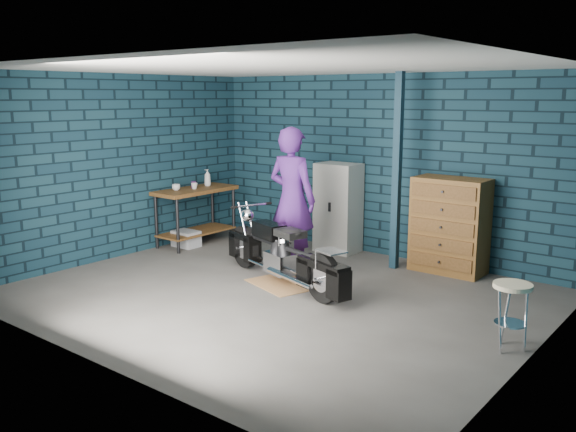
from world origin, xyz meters
name	(u,v)px	position (x,y,z in m)	size (l,w,h in m)	color
ground	(276,295)	(0.00, 0.00, 0.00)	(6.00, 6.00, 0.00)	#53514E
room_walls	(304,135)	(0.00, 0.55, 1.90)	(6.02, 5.01, 2.71)	#0F2634
support_post	(397,172)	(0.55, 1.95, 1.35)	(0.10, 0.10, 2.70)	#122A39
workbench	(196,216)	(-2.68, 1.22, 0.46)	(0.60, 1.40, 0.91)	brown
drip_mat	(283,284)	(-0.20, 0.38, 0.00)	(0.87, 0.65, 0.01)	olive
motorcycle	(283,249)	(-0.20, 0.38, 0.47)	(2.13, 0.58, 0.94)	black
person	(292,199)	(-0.53, 1.01, 0.99)	(0.72, 0.47, 1.98)	#451C6C
storage_bin	(186,239)	(-2.66, 0.97, 0.13)	(0.41, 0.29, 0.26)	#999AA1
locker	(338,208)	(-0.59, 2.23, 0.69)	(0.64, 0.46, 1.37)	beige
tool_chest	(449,225)	(1.22, 2.23, 0.65)	(0.97, 0.54, 1.30)	brown
shop_stool	(511,317)	(2.78, 0.12, 0.33)	(0.36, 0.36, 0.66)	beige
cup_a	(176,187)	(-2.76, 0.89, 0.96)	(0.13, 0.13, 0.10)	beige
cup_b	(194,186)	(-2.65, 1.18, 0.96)	(0.10, 0.10, 0.10)	beige
mug_purple	(194,185)	(-2.72, 1.23, 0.96)	(0.08, 0.08, 0.11)	#591863
bottle	(208,178)	(-2.74, 1.56, 1.05)	(0.11, 0.11, 0.28)	#999AA1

